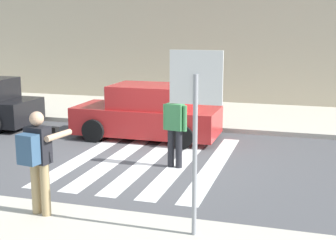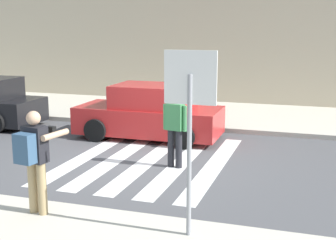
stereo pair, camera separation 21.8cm
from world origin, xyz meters
name	(u,v)px [view 1 (the left image)]	position (x,y,z in m)	size (l,w,h in m)	color
ground_plane	(146,162)	(0.00, 0.00, 0.00)	(120.00, 120.00, 0.00)	#4C4C4F
sidewalk_far	(201,114)	(0.00, 6.00, 0.07)	(60.00, 4.80, 0.14)	beige
building_facade_far	(225,17)	(0.00, 10.40, 3.53)	(56.00, 4.00, 7.06)	beige
crosswalk_stripe_0	(89,155)	(-1.60, 0.20, 0.00)	(0.44, 5.20, 0.01)	silver
crosswalk_stripe_1	(118,157)	(-0.80, 0.20, 0.00)	(0.44, 5.20, 0.01)	silver
crosswalk_stripe_2	(149,160)	(0.00, 0.20, 0.00)	(0.44, 5.20, 0.01)	silver
crosswalk_stripe_3	(181,162)	(0.80, 0.20, 0.00)	(0.44, 5.20, 0.01)	silver
crosswalk_stripe_4	(214,165)	(1.60, 0.20, 0.00)	(0.44, 5.20, 0.01)	silver
stop_sign	(196,103)	(2.07, -3.75, 2.13)	(0.76, 0.08, 2.73)	gray
photographer_with_backpack	(38,154)	(-0.53, -3.75, 1.17)	(0.67, 0.90, 1.72)	tan
pedestrian_crossing	(175,126)	(0.76, -0.18, 0.97)	(0.57, 0.30, 1.72)	#232328
parked_car_red	(148,113)	(-0.74, 2.30, 0.73)	(4.10, 1.92, 1.55)	red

